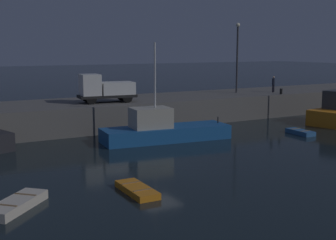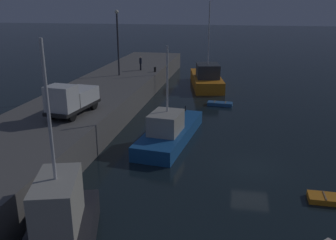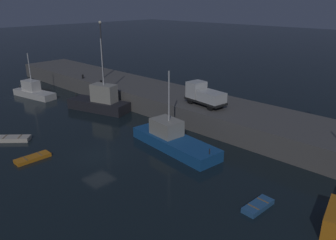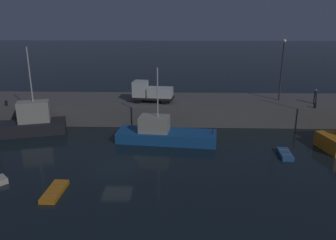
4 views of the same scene
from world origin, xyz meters
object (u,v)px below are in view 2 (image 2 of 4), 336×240
fishing_boat_orange (57,239)px  dockworker (141,62)px  utility_truck (72,99)px  bollard_east (155,69)px  lamp_post_east (118,38)px  fishing_trawler_red (170,131)px  fishing_boat_white (207,78)px  dinghy_orange_near (220,104)px

fishing_boat_orange → dockworker: 33.09m
utility_truck → dockworker: bearing=-0.6°
bollard_east → lamp_post_east: bearing=129.5°
fishing_trawler_red → fishing_boat_white: bearing=-3.3°
dinghy_orange_near → bollard_east: bollard_east is taller
lamp_post_east → fishing_boat_orange: bearing=-167.0°
fishing_boat_white → dinghy_orange_near: (-8.83, -2.24, -0.94)m
fishing_boat_white → lamp_post_east: (-6.20, 9.82, 5.60)m
fishing_trawler_red → fishing_boat_orange: 15.03m
dinghy_orange_near → utility_truck: (-13.17, 10.65, 3.40)m
fishing_boat_orange → dockworker: size_ratio=5.36×
fishing_boat_white → dinghy_orange_near: fishing_boat_white is taller
dockworker → bollard_east: dockworker is taller
fishing_boat_orange → dinghy_orange_near: size_ratio=3.45×
fishing_boat_orange → bollard_east: fishing_boat_orange is taller
fishing_trawler_red → bollard_east: (16.98, 4.99, 1.79)m
utility_truck → dockworker: 19.58m
fishing_boat_orange → utility_truck: size_ratio=1.78×
fishing_boat_white → dinghy_orange_near: 9.16m
lamp_post_east → dockworker: lamp_post_east is taller
fishing_boat_orange → utility_truck: (13.06, 5.23, 2.39)m
lamp_post_east → utility_truck: lamp_post_east is taller
fishing_boat_white → fishing_trawler_red: bearing=176.7°
dinghy_orange_near → utility_truck: bearing=141.0°
fishing_boat_orange → dockworker: (32.63, 5.02, 2.15)m
lamp_post_east → fishing_boat_white: bearing=-57.7°
fishing_trawler_red → utility_truck: bearing=104.2°
fishing_boat_white → fishing_boat_orange: (-35.05, 3.18, 0.07)m
dinghy_orange_near → fishing_boat_orange: bearing=168.3°
fishing_boat_white → dockworker: bearing=106.4°
fishing_boat_white → lamp_post_east: bearing=122.3°
fishing_trawler_red → bollard_east: size_ratio=17.48×
fishing_boat_white → utility_truck: bearing=159.1°
lamp_post_east → bollard_east: lamp_post_east is taller
fishing_boat_orange → lamp_post_east: size_ratio=1.26×
dinghy_orange_near → lamp_post_east: 13.97m
bollard_east → fishing_boat_white: bearing=-62.7°
dinghy_orange_near → lamp_post_east: (2.63, 12.06, 6.54)m
lamp_post_east → bollard_east: size_ratio=12.54×
fishing_boat_orange → lamp_post_east: lamp_post_east is taller
fishing_trawler_red → dockworker: 19.25m
fishing_boat_white → bollard_east: bearing=117.3°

